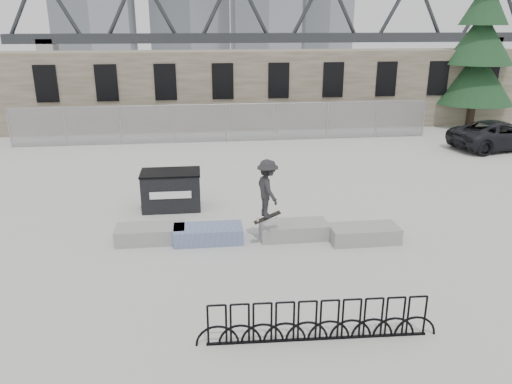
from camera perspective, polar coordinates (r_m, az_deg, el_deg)
ground at (r=15.09m, az=-0.28°, el=-5.02°), size 120.00×120.00×0.00m
stone_wall at (r=30.22m, az=-3.93°, el=11.56°), size 36.00×2.58×4.50m
chainlink_fence at (r=26.73m, az=-3.42°, el=7.94°), size 22.06×0.06×2.02m
planter_far_left at (r=14.96m, az=-11.96°, el=-4.62°), size 2.00×0.90×0.46m
planter_center_left at (r=14.69m, az=-5.48°, el=-4.74°), size 2.00×0.90×0.46m
planter_center_right at (r=14.93m, az=4.34°, el=-4.29°), size 2.00×0.90×0.46m
planter_offset at (r=14.97m, az=12.27°, el=-4.62°), size 2.00×0.90×0.46m
dumpster at (r=17.28m, az=-9.66°, el=0.24°), size 2.01×1.23×1.32m
bike_rack at (r=10.40m, az=7.13°, el=-14.43°), size 4.94×0.25×0.90m
spruce_tree at (r=33.25m, az=24.21°, el=14.96°), size 4.57×4.57×11.50m
truss_bridge at (r=69.69m, az=2.78°, el=17.31°), size 70.00×3.00×9.80m
suv at (r=28.04m, az=26.07°, el=5.89°), size 5.46×3.26×1.42m
skateboarder at (r=13.82m, az=1.32°, el=0.36°), size 0.85×1.19×1.84m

